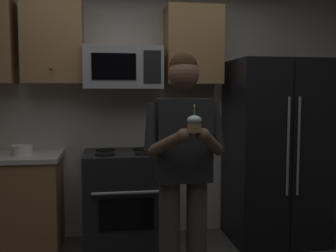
{
  "coord_description": "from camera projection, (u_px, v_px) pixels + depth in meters",
  "views": [
    {
      "loc": [
        -0.32,
        -2.31,
        1.48
      ],
      "look_at": [
        0.11,
        0.36,
        1.25
      ],
      "focal_mm": 41.57,
      "sensor_mm": 36.0,
      "label": 1
    }
  ],
  "objects": [
    {
      "name": "cabinet_row_upper",
      "position": [
        61.0,
        43.0,
        3.67
      ],
      "size": [
        2.78,
        0.36,
        0.76
      ],
      "color": "#9E7247"
    },
    {
      "name": "bowl_large_white",
      "position": [
        22.0,
        150.0,
        3.53
      ],
      "size": [
        0.19,
        0.19,
        0.09
      ],
      "color": "white",
      "rests_on": "counter_left"
    },
    {
      "name": "oven_range",
      "position": [
        125.0,
        200.0,
        3.72
      ],
      "size": [
        0.76,
        0.7,
        0.93
      ],
      "color": "black",
      "rests_on": "ground"
    },
    {
      "name": "wall_back",
      "position": [
        137.0,
        110.0,
        4.06
      ],
      "size": [
        4.4,
        0.1,
        2.6
      ],
      "primitive_type": "cube",
      "color": "beige",
      "rests_on": "ground"
    },
    {
      "name": "microwave",
      "position": [
        123.0,
        68.0,
        3.73
      ],
      "size": [
        0.74,
        0.41,
        0.4
      ],
      "color": "#9EA0A5"
    },
    {
      "name": "person",
      "position": [
        184.0,
        162.0,
        2.73
      ],
      "size": [
        0.6,
        0.48,
        1.76
      ],
      "color": "#4C4742",
      "rests_on": "ground"
    },
    {
      "name": "cupcake",
      "position": [
        194.0,
        124.0,
        2.39
      ],
      "size": [
        0.09,
        0.09,
        0.17
      ],
      "color": "#A87F56"
    },
    {
      "name": "refrigerator",
      "position": [
        275.0,
        151.0,
        3.88
      ],
      "size": [
        0.9,
        0.75,
        1.8
      ],
      "color": "black",
      "rests_on": "ground"
    }
  ]
}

